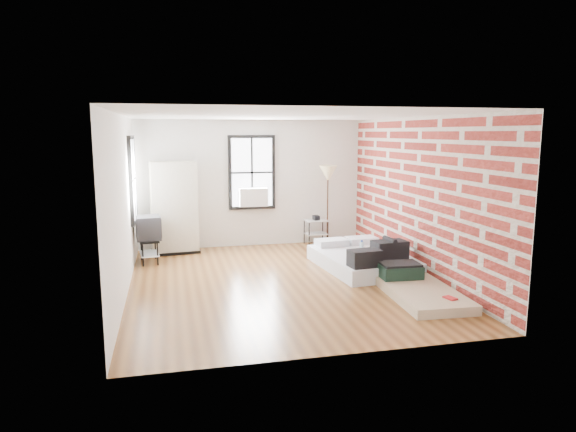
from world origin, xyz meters
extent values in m
plane|color=#5B3517|center=(0.00, 0.00, 0.00)|extent=(6.00, 6.00, 0.00)
cube|color=silver|center=(0.00, 3.00, 1.40)|extent=(5.00, 0.01, 2.80)
cube|color=silver|center=(0.00, -3.00, 1.40)|extent=(5.00, 0.01, 2.80)
cube|color=silver|center=(-2.50, 0.00, 1.40)|extent=(0.01, 6.00, 2.80)
cube|color=maroon|center=(2.50, 0.00, 1.40)|extent=(0.02, 6.00, 2.80)
cube|color=white|center=(0.00, 0.00, 2.80)|extent=(5.00, 6.00, 0.01)
cube|color=white|center=(0.00, 2.95, 1.65)|extent=(0.90, 0.02, 1.50)
cube|color=black|center=(-0.48, 2.97, 1.65)|extent=(0.07, 0.08, 1.64)
cube|color=black|center=(0.48, 2.97, 1.65)|extent=(0.07, 0.08, 1.64)
cube|color=black|center=(0.00, 2.97, 2.44)|extent=(0.90, 0.08, 0.07)
cube|color=black|center=(0.00, 2.97, 0.86)|extent=(0.90, 0.08, 0.07)
cube|color=black|center=(0.00, 2.94, 1.65)|extent=(0.04, 0.02, 1.50)
cube|color=black|center=(0.00, 2.94, 1.65)|extent=(0.90, 0.02, 0.04)
cube|color=white|center=(0.00, 2.83, 1.12)|extent=(0.62, 0.30, 0.40)
cube|color=white|center=(-2.45, 1.80, 1.65)|extent=(0.02, 0.90, 1.50)
cube|color=black|center=(-2.47, 1.32, 1.65)|extent=(0.08, 0.07, 1.64)
cube|color=black|center=(-2.47, 2.29, 1.65)|extent=(0.08, 0.07, 1.64)
cube|color=black|center=(-2.47, 1.80, 2.44)|extent=(0.08, 0.90, 0.07)
cube|color=black|center=(-2.47, 1.80, 0.86)|extent=(0.08, 0.90, 0.07)
cube|color=black|center=(-2.44, 1.80, 1.65)|extent=(0.02, 0.04, 1.50)
cube|color=black|center=(-2.44, 1.80, 1.65)|extent=(0.02, 0.90, 0.04)
cube|color=white|center=(1.75, 0.54, 0.14)|extent=(1.75, 2.24, 0.28)
cube|color=white|center=(1.34, 1.33, 0.34)|extent=(0.64, 0.44, 0.13)
cube|color=white|center=(2.00, 1.40, 0.34)|extent=(0.64, 0.44, 0.13)
cube|color=black|center=(2.02, 0.06, 0.44)|extent=(0.64, 0.41, 0.33)
cylinder|color=black|center=(2.02, 0.06, 0.63)|extent=(0.13, 0.39, 0.09)
cube|color=black|center=(1.39, -0.33, 0.42)|extent=(0.56, 0.38, 0.29)
cylinder|color=silver|center=(1.64, 0.47, 0.40)|extent=(0.08, 0.08, 0.24)
cylinder|color=#16379D|center=(1.64, 0.47, 0.54)|extent=(0.04, 0.04, 0.03)
cube|color=#C2B08C|center=(1.95, -1.32, 0.07)|extent=(1.05, 1.86, 0.14)
cube|color=black|center=(1.89, -0.65, 0.25)|extent=(0.69, 0.51, 0.21)
cube|color=black|center=(1.89, -0.65, 0.37)|extent=(0.65, 0.47, 0.04)
cube|color=#AB1B1E|center=(2.11, -1.86, 0.16)|extent=(0.17, 0.22, 0.02)
cube|color=black|center=(-1.71, 2.65, 0.03)|extent=(1.03, 0.66, 0.06)
cube|color=beige|center=(-1.71, 2.65, 1.00)|extent=(0.98, 0.61, 1.87)
cylinder|color=black|center=(1.21, 2.53, 0.28)|extent=(0.02, 0.02, 0.56)
cylinder|color=black|center=(1.65, 2.56, 0.28)|extent=(0.02, 0.02, 0.56)
cylinder|color=black|center=(1.19, 2.88, 0.28)|extent=(0.02, 0.02, 0.56)
cylinder|color=black|center=(1.63, 2.91, 0.28)|extent=(0.02, 0.02, 0.56)
cube|color=silver|center=(1.42, 2.72, 0.56)|extent=(0.53, 0.44, 0.02)
cube|color=silver|center=(1.42, 2.72, 0.25)|extent=(0.51, 0.42, 0.02)
cube|color=black|center=(1.42, 2.72, 0.62)|extent=(0.13, 0.19, 0.10)
cylinder|color=black|center=(1.67, 2.65, 0.01)|extent=(0.26, 0.26, 0.03)
cylinder|color=black|center=(1.67, 2.65, 0.80)|extent=(0.03, 0.03, 1.55)
cone|color=beige|center=(1.67, 2.65, 1.63)|extent=(0.39, 0.39, 0.34)
cylinder|color=black|center=(-2.33, 1.61, 0.23)|extent=(0.03, 0.03, 0.45)
cylinder|color=black|center=(-2.06, 1.63, 0.23)|extent=(0.03, 0.03, 0.45)
cylinder|color=black|center=(-2.38, 2.15, 0.23)|extent=(0.03, 0.03, 0.45)
cylinder|color=black|center=(-2.11, 2.17, 0.23)|extent=(0.03, 0.03, 0.45)
cube|color=black|center=(-2.22, 1.89, 0.45)|extent=(0.43, 0.69, 0.03)
cube|color=silver|center=(-2.22, 1.89, 0.18)|extent=(0.41, 0.67, 0.02)
cube|color=black|center=(-2.22, 1.89, 0.70)|extent=(0.50, 0.57, 0.45)
cube|color=black|center=(-1.99, 1.91, 0.70)|extent=(0.06, 0.44, 0.36)
camera|label=1|loc=(-1.80, -8.27, 2.52)|focal=32.00mm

